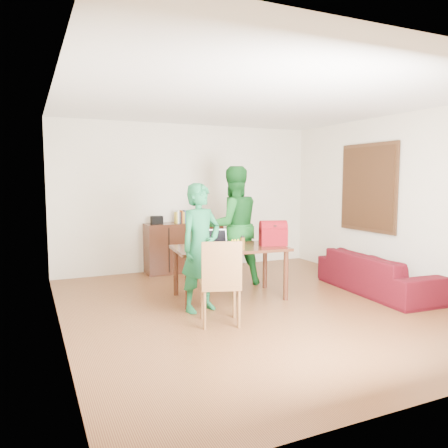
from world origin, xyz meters
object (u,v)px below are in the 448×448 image
sofa (377,273)px  table (230,253)px  person_near (201,247)px  red_bag (273,235)px  chair (220,299)px  laptop (216,246)px  person_far (233,226)px  bottle (242,243)px

sofa → table: bearing=77.0°
person_near → sofa: (2.74, -0.26, -0.53)m
table → red_bag: size_ratio=4.32×
chair → laptop: bearing=86.9°
person_near → red_bag: bearing=-4.5°
person_near → person_far: person_far is taller
person_far → bottle: size_ratio=9.77×
laptop → sofa: laptop is taller
person_near → red_bag: 1.26m
person_near → sofa: 2.80m
table → sofa: (2.14, -0.65, -0.35)m
table → laptop: size_ratio=3.98×
person_near → bottle: size_ratio=8.47×
table → person_near: person_near is taller
chair → table: bearing=76.5°
chair → person_near: size_ratio=0.61×
red_bag → person_near: bearing=-151.3°
red_bag → bottle: bearing=-145.1°
table → red_bag: (0.64, -0.13, 0.23)m
person_far → bottle: bearing=74.4°
table → chair: chair is taller
person_near → bottle: (0.63, 0.07, 0.01)m
person_near → red_bag: person_near is taller
laptop → sofa: (2.40, -0.56, -0.49)m
red_bag → sofa: bearing=-2.8°
chair → laptop: size_ratio=2.41×
table → chair: bearing=-114.9°
red_bag → sofa: (1.50, -0.53, -0.59)m
bottle → red_bag: bearing=18.3°
chair → red_bag: red_bag is taller
person_near → person_far: (0.99, 1.10, 0.13)m
table → person_near: 0.74m
red_bag → laptop: bearing=-165.6°
laptop → red_bag: (0.89, -0.03, 0.10)m
sofa → bottle: bearing=85.1°
chair → person_far: person_far is taller
laptop → sofa: bearing=0.8°
bottle → red_bag: (0.60, 0.20, 0.04)m
chair → person_near: (-0.01, 0.59, 0.53)m
red_bag → chair: bearing=-128.4°
person_near → laptop: 0.46m
person_near → laptop: (0.34, 0.30, -0.04)m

